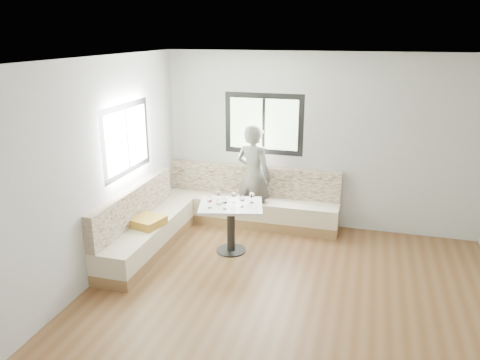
# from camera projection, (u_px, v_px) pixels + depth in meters

# --- Properties ---
(room) EXTENTS (5.01, 5.01, 2.81)m
(room) POSITION_uv_depth(u_px,v_px,m) (287.00, 189.00, 5.20)
(room) COLOR brown
(room) RESTS_ON ground
(banquette) EXTENTS (2.90, 2.80, 0.95)m
(banquette) POSITION_uv_depth(u_px,v_px,m) (207.00, 215.00, 7.34)
(banquette) COLOR olive
(banquette) RESTS_ON ground
(table) EXTENTS (1.03, 0.89, 0.73)m
(table) POSITION_uv_depth(u_px,v_px,m) (231.00, 216.00, 6.71)
(table) COLOR black
(table) RESTS_ON ground
(person) EXTENTS (0.73, 0.60, 1.71)m
(person) POSITION_uv_depth(u_px,v_px,m) (254.00, 176.00, 7.50)
(person) COLOR #5A5951
(person) RESTS_ON ground
(olive_ramekin) EXTENTS (0.10, 0.10, 0.04)m
(olive_ramekin) POSITION_uv_depth(u_px,v_px,m) (219.00, 203.00, 6.65)
(olive_ramekin) COLOR white
(olive_ramekin) RESTS_ON table
(wine_glass_a) EXTENTS (0.08, 0.08, 0.17)m
(wine_glass_a) POSITION_uv_depth(u_px,v_px,m) (210.00, 200.00, 6.48)
(wine_glass_a) COLOR white
(wine_glass_a) RESTS_ON table
(wine_glass_b) EXTENTS (0.08, 0.08, 0.17)m
(wine_glass_b) POSITION_uv_depth(u_px,v_px,m) (225.00, 201.00, 6.44)
(wine_glass_b) COLOR white
(wine_glass_b) RESTS_ON table
(wine_glass_c) EXTENTS (0.08, 0.08, 0.17)m
(wine_glass_c) POSITION_uv_depth(u_px,v_px,m) (242.00, 199.00, 6.52)
(wine_glass_c) COLOR white
(wine_glass_c) RESTS_ON table
(wine_glass_d) EXTENTS (0.08, 0.08, 0.17)m
(wine_glass_d) POSITION_uv_depth(u_px,v_px,m) (234.00, 194.00, 6.71)
(wine_glass_d) COLOR white
(wine_glass_d) RESTS_ON table
(wine_glass_e) EXTENTS (0.08, 0.08, 0.17)m
(wine_glass_e) POSITION_uv_depth(u_px,v_px,m) (252.00, 195.00, 6.68)
(wine_glass_e) COLOR white
(wine_glass_e) RESTS_ON table
(wine_glass_f) EXTENTS (0.08, 0.08, 0.17)m
(wine_glass_f) POSITION_uv_depth(u_px,v_px,m) (218.00, 193.00, 6.76)
(wine_glass_f) COLOR white
(wine_glass_f) RESTS_ON table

